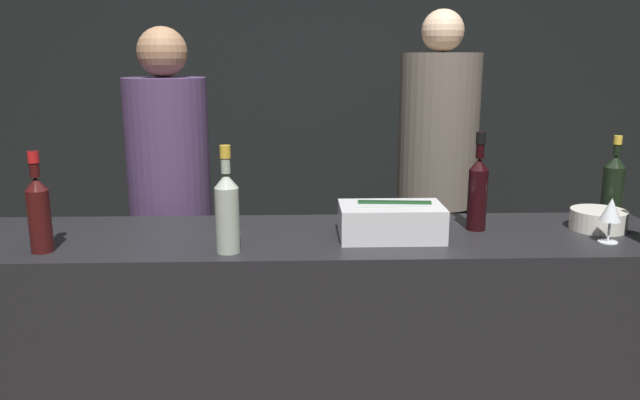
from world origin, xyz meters
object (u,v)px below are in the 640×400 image
at_px(rose_wine_bottle, 227,209).
at_px(person_in_hoodie, 171,205).
at_px(ice_bin_with_bottles, 391,220).
at_px(candle_votive, 230,219).
at_px(wine_glass, 611,211).
at_px(bowl_white, 598,219).
at_px(person_blond_tee, 437,172).
at_px(champagne_bottle, 613,184).
at_px(red_wine_bottle_tall, 39,210).
at_px(red_wine_bottle_black_foil, 478,190).

relative_size(rose_wine_bottle, person_in_hoodie, 0.20).
height_order(ice_bin_with_bottles, candle_votive, ice_bin_with_bottles).
distance_m(candle_votive, rose_wine_bottle, 0.32).
bearing_deg(wine_glass, bowl_white, 75.53).
xyz_separation_m(wine_glass, person_blond_tee, (-0.34, 1.15, -0.08)).
relative_size(person_in_hoodie, person_blond_tee, 0.94).
xyz_separation_m(rose_wine_bottle, person_in_hoodie, (-0.34, 0.76, -0.16)).
relative_size(ice_bin_with_bottles, champagne_bottle, 1.11).
height_order(candle_votive, red_wine_bottle_tall, red_wine_bottle_tall).
distance_m(rose_wine_bottle, person_blond_tee, 1.54).
distance_m(person_in_hoodie, person_blond_tee, 1.36).
xyz_separation_m(bowl_white, champagne_bottle, (0.14, 0.18, 0.09)).
bearing_deg(red_wine_bottle_black_foil, candle_votive, 175.98).
height_order(candle_votive, rose_wine_bottle, rose_wine_bottle).
xyz_separation_m(red_wine_bottle_tall, person_in_hoodie, (0.27, 0.73, -0.16)).
bearing_deg(champagne_bottle, ice_bin_with_bottles, -163.58).
relative_size(red_wine_bottle_tall, person_in_hoodie, 0.19).
bearing_deg(champagne_bottle, candle_votive, -175.87).
distance_m(ice_bin_with_bottles, champagne_bottle, 0.95).
xyz_separation_m(ice_bin_with_bottles, candle_votive, (-0.58, 0.16, -0.04)).
xyz_separation_m(wine_glass, person_in_hoodie, (-1.62, 0.70, -0.13)).
height_order(ice_bin_with_bottles, champagne_bottle, champagne_bottle).
bearing_deg(red_wine_bottle_tall, bowl_white, 5.91).
height_order(rose_wine_bottle, red_wine_bottle_tall, rose_wine_bottle).
bearing_deg(rose_wine_bottle, bowl_white, 9.61).
xyz_separation_m(bowl_white, rose_wine_bottle, (-1.32, -0.22, 0.10)).
height_order(bowl_white, champagne_bottle, champagne_bottle).
distance_m(red_wine_bottle_tall, person_blond_tee, 1.96).
bearing_deg(person_blond_tee, rose_wine_bottle, 92.64).
distance_m(ice_bin_with_bottles, red_wine_bottle_black_foil, 0.35).
bearing_deg(bowl_white, champagne_bottle, 53.24).
bearing_deg(candle_votive, ice_bin_with_bottles, -15.62).
xyz_separation_m(rose_wine_bottle, person_blond_tee, (0.94, 1.21, -0.11)).
bearing_deg(red_wine_bottle_black_foil, wine_glass, -23.73).
bearing_deg(rose_wine_bottle, ice_bin_with_bottles, 14.30).
bearing_deg(candle_votive, red_wine_bottle_tall, -154.39).
relative_size(ice_bin_with_bottles, red_wine_bottle_tall, 1.08).
bearing_deg(bowl_white, red_wine_bottle_black_foil, 178.22).
bearing_deg(ice_bin_with_bottles, rose_wine_bottle, -165.70).
bearing_deg(red_wine_bottle_black_foil, champagne_bottle, 16.27).
bearing_deg(ice_bin_with_bottles, candle_votive, 164.38).
relative_size(ice_bin_with_bottles, wine_glass, 2.29).
xyz_separation_m(wine_glass, candle_votive, (-1.31, 0.24, -0.08)).
distance_m(ice_bin_with_bottles, bowl_white, 0.78).
distance_m(candle_votive, person_in_hoodie, 0.55).
bearing_deg(candle_votive, wine_glass, -10.46).
bearing_deg(champagne_bottle, person_in_hoodie, 169.07).
xyz_separation_m(ice_bin_with_bottles, bowl_white, (0.77, 0.08, -0.03)).
bearing_deg(champagne_bottle, red_wine_bottle_tall, -169.46).
distance_m(red_wine_bottle_black_foil, person_in_hoodie, 1.33).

